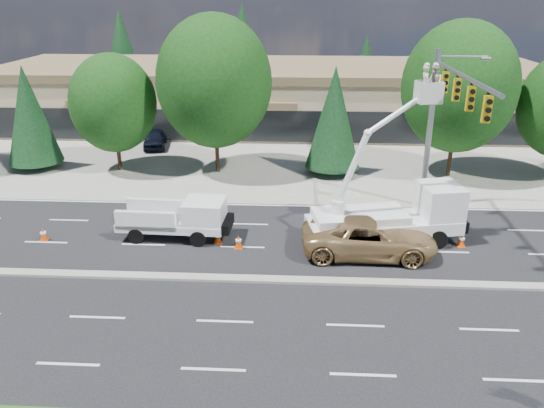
# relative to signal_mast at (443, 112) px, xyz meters

# --- Properties ---
(ground) EXTENTS (140.00, 140.00, 0.00)m
(ground) POSITION_rel_signal_mast_xyz_m (-10.03, -7.04, -6.06)
(ground) COLOR black
(ground) RESTS_ON ground
(concrete_apron) EXTENTS (140.00, 22.00, 0.01)m
(concrete_apron) POSITION_rel_signal_mast_xyz_m (-10.03, 12.96, -6.05)
(concrete_apron) COLOR gray
(concrete_apron) RESTS_ON ground
(road_median) EXTENTS (120.00, 0.55, 0.12)m
(road_median) POSITION_rel_signal_mast_xyz_m (-10.03, -7.04, -6.00)
(road_median) COLOR gray
(road_median) RESTS_ON ground
(strip_mall) EXTENTS (50.40, 15.40, 5.50)m
(strip_mall) POSITION_rel_signal_mast_xyz_m (-10.03, 22.93, -3.23)
(strip_mall) COLOR tan
(strip_mall) RESTS_ON ground
(tree_front_b) EXTENTS (3.69, 3.69, 7.27)m
(tree_front_b) POSITION_rel_signal_mast_xyz_m (-26.03, 7.96, -2.16)
(tree_front_b) COLOR #332114
(tree_front_b) RESTS_ON ground
(tree_front_c) EXTENTS (5.84, 5.84, 8.11)m
(tree_front_c) POSITION_rel_signal_mast_xyz_m (-20.03, 7.96, -1.31)
(tree_front_c) COLOR #332114
(tree_front_c) RESTS_ON ground
(tree_front_d) EXTENTS (7.68, 7.68, 10.66)m
(tree_front_d) POSITION_rel_signal_mast_xyz_m (-13.03, 7.96, 0.18)
(tree_front_d) COLOR #332114
(tree_front_d) RESTS_ON ground
(tree_front_e) EXTENTS (3.73, 3.73, 7.36)m
(tree_front_e) POSITION_rel_signal_mast_xyz_m (-5.03, 7.96, -2.11)
(tree_front_e) COLOR #332114
(tree_front_e) RESTS_ON ground
(tree_front_f) EXTENTS (7.43, 7.43, 10.31)m
(tree_front_f) POSITION_rel_signal_mast_xyz_m (2.97, 7.96, -0.02)
(tree_front_f) COLOR #332114
(tree_front_f) RESTS_ON ground
(tree_back_a) EXTENTS (5.08, 5.08, 10.02)m
(tree_back_a) POSITION_rel_signal_mast_xyz_m (-28.03, 34.96, -0.68)
(tree_back_a) COLOR #332114
(tree_back_a) RESTS_ON ground
(tree_back_b) EXTENTS (5.46, 5.46, 10.77)m
(tree_back_b) POSITION_rel_signal_mast_xyz_m (-14.03, 34.96, -0.28)
(tree_back_b) COLOR #332114
(tree_back_b) RESTS_ON ground
(tree_back_c) EXTENTS (3.74, 3.74, 7.37)m
(tree_back_c) POSITION_rel_signal_mast_xyz_m (-0.03, 34.96, -2.11)
(tree_back_c) COLOR #332114
(tree_back_c) RESTS_ON ground
(tree_back_d) EXTENTS (4.57, 4.57, 9.01)m
(tree_back_d) POSITION_rel_signal_mast_xyz_m (11.97, 34.96, -1.22)
(tree_back_d) COLOR #332114
(tree_back_d) RESTS_ON ground
(signal_mast) EXTENTS (2.76, 10.16, 9.00)m
(signal_mast) POSITION_rel_signal_mast_xyz_m (0.00, 0.00, 0.00)
(signal_mast) COLOR gray
(signal_mast) RESTS_ON ground
(utility_pickup) EXTENTS (5.50, 2.34, 2.08)m
(utility_pickup) POSITION_rel_signal_mast_xyz_m (-13.33, -2.86, -5.20)
(utility_pickup) COLOR white
(utility_pickup) RESTS_ON ground
(bucket_truck) EXTENTS (7.92, 3.73, 8.83)m
(bucket_truck) POSITION_rel_signal_mast_xyz_m (-2.42, -2.72, -4.22)
(bucket_truck) COLOR white
(bucket_truck) RESTS_ON ground
(traffic_cone_a) EXTENTS (0.40, 0.40, 0.70)m
(traffic_cone_a) POSITION_rel_signal_mast_xyz_m (-20.23, -3.62, -5.72)
(traffic_cone_a) COLOR #DB4306
(traffic_cone_a) RESTS_ON ground
(traffic_cone_b) EXTENTS (0.40, 0.40, 0.70)m
(traffic_cone_b) POSITION_rel_signal_mast_xyz_m (-11.31, -3.43, -5.72)
(traffic_cone_b) COLOR #DB4306
(traffic_cone_b) RESTS_ON ground
(traffic_cone_c) EXTENTS (0.40, 0.40, 0.70)m
(traffic_cone_c) POSITION_rel_signal_mast_xyz_m (-10.21, -3.94, -5.72)
(traffic_cone_c) COLOR #DB4306
(traffic_cone_c) RESTS_ON ground
(traffic_cone_d) EXTENTS (0.40, 0.40, 0.70)m
(traffic_cone_d) POSITION_rel_signal_mast_xyz_m (-3.47, -3.03, -5.72)
(traffic_cone_d) COLOR #DB4306
(traffic_cone_d) RESTS_ON ground
(traffic_cone_e) EXTENTS (0.40, 0.40, 0.70)m
(traffic_cone_e) POSITION_rel_signal_mast_xyz_m (0.84, -3.14, -5.72)
(traffic_cone_e) COLOR #DB4306
(traffic_cone_e) RESTS_ON ground
(minivan) EXTENTS (6.43, 3.01, 1.78)m
(minivan) POSITION_rel_signal_mast_xyz_m (-3.88, -4.24, -5.17)
(minivan) COLOR tan
(minivan) RESTS_ON ground
(parked_car_west) EXTENTS (2.41, 4.42, 1.42)m
(parked_car_west) POSITION_rel_signal_mast_xyz_m (-19.07, 13.96, -5.34)
(parked_car_west) COLOR black
(parked_car_west) RESTS_ON ground
(parked_car_east) EXTENTS (2.12, 5.03, 1.62)m
(parked_car_east) POSITION_rel_signal_mast_xyz_m (-4.59, 13.96, -5.25)
(parked_car_east) COLOR black
(parked_car_east) RESTS_ON ground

